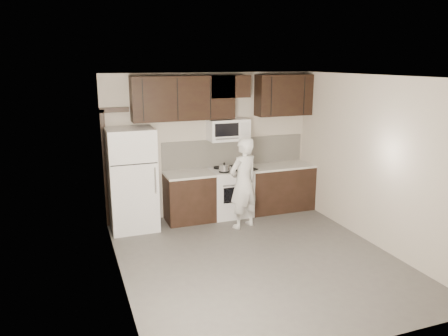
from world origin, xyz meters
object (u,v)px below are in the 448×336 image
stove (230,192)px  refrigerator (132,179)px  microwave (228,130)px  person (243,183)px

stove → refrigerator: (-1.85, -0.05, 0.44)m
microwave → refrigerator: (-1.85, -0.17, -0.75)m
refrigerator → person: 1.94m
stove → microwave: size_ratio=1.24×
stove → person: 0.74m
microwave → refrigerator: microwave is taller
refrigerator → person: bearing=-18.1°
microwave → stove: bearing=-89.9°
microwave → person: 1.13m
person → refrigerator: bearing=-37.7°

